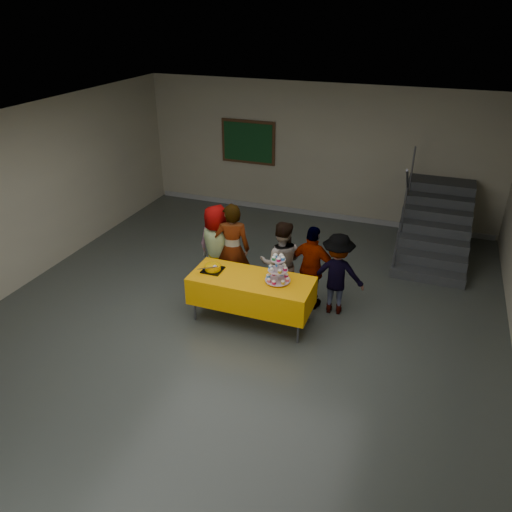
{
  "coord_description": "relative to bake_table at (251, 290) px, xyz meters",
  "views": [
    {
      "loc": [
        2.54,
        -5.67,
        4.52
      ],
      "look_at": [
        0.19,
        0.64,
        1.05
      ],
      "focal_mm": 35.0,
      "sensor_mm": 36.0,
      "label": 1
    }
  ],
  "objects": [
    {
      "name": "room_shell",
      "position": [
        -0.19,
        -0.42,
        1.57
      ],
      "size": [
        10.0,
        10.04,
        3.02
      ],
      "color": "#4C514C",
      "rests_on": "ground"
    },
    {
      "name": "bake_table",
      "position": [
        0.0,
        0.0,
        0.0
      ],
      "size": [
        1.88,
        0.78,
        0.77
      ],
      "color": "#595960",
      "rests_on": "ground"
    },
    {
      "name": "cupcake_stand",
      "position": [
        0.41,
        0.04,
        0.39
      ],
      "size": [
        0.38,
        0.38,
        0.44
      ],
      "color": "silver",
      "rests_on": "bake_table"
    },
    {
      "name": "bear_cake",
      "position": [
        -0.65,
        0.02,
        0.27
      ],
      "size": [
        0.32,
        0.36,
        0.12
      ],
      "color": "black",
      "rests_on": "bake_table"
    },
    {
      "name": "schoolchild_a",
      "position": [
        -0.91,
        0.76,
        0.21
      ],
      "size": [
        0.84,
        0.64,
        1.53
      ],
      "primitive_type": "imported",
      "rotation": [
        0.0,
        0.0,
        2.92
      ],
      "color": "slate",
      "rests_on": "ground"
    },
    {
      "name": "schoolchild_b",
      "position": [
        -0.61,
        0.7,
        0.26
      ],
      "size": [
        0.69,
        0.56,
        1.63
      ],
      "primitive_type": "imported",
      "rotation": [
        0.0,
        0.0,
        3.47
      ],
      "color": "slate",
      "rests_on": "ground"
    },
    {
      "name": "schoolchild_c",
      "position": [
        0.25,
        0.71,
        0.17
      ],
      "size": [
        0.82,
        0.72,
        1.44
      ],
      "primitive_type": "imported",
      "rotation": [
        0.0,
        0.0,
        3.42
      ],
      "color": "slate",
      "rests_on": "ground"
    },
    {
      "name": "schoolchild_d",
      "position": [
        0.76,
        0.73,
        0.15
      ],
      "size": [
        0.87,
        0.46,
        1.42
      ],
      "primitive_type": "imported",
      "rotation": [
        0.0,
        0.0,
        3.0
      ],
      "color": "slate",
      "rests_on": "ground"
    },
    {
      "name": "schoolchild_e",
      "position": [
        1.16,
        0.74,
        0.12
      ],
      "size": [
        0.93,
        0.61,
        1.36
      ],
      "primitive_type": "imported",
      "rotation": [
        0.0,
        0.0,
        3.26
      ],
      "color": "slate",
      "rests_on": "ground"
    },
    {
      "name": "staircase",
      "position": [
        2.51,
        3.69,
        -0.07
      ],
      "size": [
        1.3,
        2.4,
        2.04
      ],
      "color": "#424447",
      "rests_on": "ground"
    },
    {
      "name": "noticeboard",
      "position": [
        -1.81,
        4.52,
        1.04
      ],
      "size": [
        1.3,
        0.05,
        1.0
      ],
      "color": "#472B16",
      "rests_on": "ground"
    }
  ]
}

